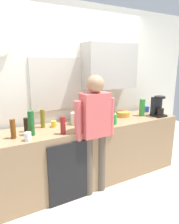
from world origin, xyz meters
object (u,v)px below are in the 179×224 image
at_px(bottle_amber_beer, 13,129).
at_px(person_at_sink, 95,126).
at_px(bottle_dark_sauce, 26,125).
at_px(cup_blue_mug, 147,109).
at_px(dish_soap, 115,119).
at_px(cup_yellow_cup, 54,124).
at_px(cup_white_mug, 28,136).
at_px(bottle_clear_soda, 142,107).
at_px(bottle_olive_oil, 43,118).
at_px(bottle_red_vinegar, 63,125).
at_px(bottle_green_wine, 31,123).
at_px(coffee_maker, 158,107).
at_px(mixing_bowl, 123,114).
at_px(storage_canister, 76,118).

height_order(bottle_amber_beer, person_at_sink, person_at_sink).
bearing_deg(bottle_amber_beer, person_at_sink, -12.80).
height_order(bottle_dark_sauce, cup_blue_mug, bottle_dark_sauce).
bearing_deg(bottle_amber_beer, dish_soap, -5.22).
distance_m(cup_yellow_cup, cup_white_mug, 0.54).
height_order(bottle_dark_sauce, bottle_clear_soda, bottle_clear_soda).
relative_size(bottle_olive_oil, cup_blue_mug, 2.50).
bearing_deg(bottle_red_vinegar, bottle_green_wine, 156.90).
bearing_deg(dish_soap, bottle_dark_sauce, 166.13).
height_order(bottle_dark_sauce, dish_soap, same).
xyz_separation_m(bottle_dark_sauce, bottle_amber_beer, (-0.18, -0.17, 0.03)).
distance_m(coffee_maker, cup_white_mug, 2.12).
height_order(bottle_dark_sauce, bottle_amber_beer, bottle_amber_beer).
xyz_separation_m(bottle_amber_beer, cup_yellow_cup, (0.55, 0.18, -0.07)).
relative_size(bottle_red_vinegar, person_at_sink, 0.14).
distance_m(bottle_dark_sauce, person_at_sink, 0.87).
bearing_deg(bottle_olive_oil, bottle_green_wine, -131.63).
height_order(bottle_olive_oil, cup_yellow_cup, bottle_olive_oil).
bearing_deg(dish_soap, bottle_clear_soda, 14.97).
xyz_separation_m(cup_blue_mug, mixing_bowl, (-0.57, -0.05, -0.01)).
distance_m(bottle_amber_beer, storage_canister, 0.88).
bearing_deg(cup_blue_mug, bottle_dark_sauce, -178.47).
bearing_deg(bottle_clear_soda, bottle_amber_beer, -178.40).
xyz_separation_m(bottle_red_vinegar, bottle_amber_beer, (-0.56, 0.14, 0.01)).
xyz_separation_m(coffee_maker, cup_yellow_cup, (-1.69, 0.25, -0.10)).
distance_m(bottle_red_vinegar, mixing_bowl, 1.21).
height_order(bottle_green_wine, cup_white_mug, bottle_green_wine).
bearing_deg(coffee_maker, cup_blue_mug, 80.69).
bearing_deg(bottle_clear_soda, bottle_red_vinegar, -172.31).
height_order(bottle_red_vinegar, cup_yellow_cup, bottle_red_vinegar).
distance_m(bottle_dark_sauce, storage_canister, 0.69).
height_order(coffee_maker, cup_yellow_cup, coffee_maker).
height_order(bottle_olive_oil, bottle_green_wine, bottle_green_wine).
distance_m(bottle_red_vinegar, bottle_clear_soda, 1.48).
height_order(bottle_amber_beer, dish_soap, bottle_amber_beer).
bearing_deg(bottle_olive_oil, bottle_amber_beer, -150.44).
xyz_separation_m(bottle_green_wine, person_at_sink, (0.75, -0.23, -0.09)).
distance_m(bottle_olive_oil, cup_white_mug, 0.49).
relative_size(cup_yellow_cup, mixing_bowl, 0.39).
height_order(bottle_dark_sauce, bottle_olive_oil, bottle_olive_oil).
bearing_deg(bottle_green_wine, cup_white_mug, -117.38).
distance_m(bottle_red_vinegar, storage_canister, 0.43).
relative_size(bottle_red_vinegar, bottle_amber_beer, 0.96).
height_order(mixing_bowl, dish_soap, dish_soap).
distance_m(bottle_dark_sauce, bottle_red_vinegar, 0.49).
distance_m(coffee_maker, cup_blue_mug, 0.31).
xyz_separation_m(bottle_clear_soda, cup_white_mug, (-1.89, -0.21, -0.09)).
xyz_separation_m(cup_white_mug, storage_canister, (0.74, 0.31, 0.04)).
relative_size(bottle_green_wine, cup_white_mug, 3.16).
bearing_deg(cup_blue_mug, cup_yellow_cup, -178.72).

